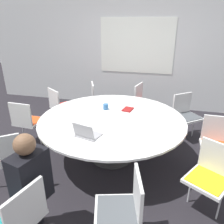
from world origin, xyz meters
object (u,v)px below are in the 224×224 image
(chair_2, at_px, (211,173))
(person_0, at_px, (30,180))
(chair_6, at_px, (99,98))
(spiral_notebook, at_px, (128,109))
(chair_4, at_px, (186,113))
(chair_5, at_px, (144,100))
(chair_0, at_px, (19,215))
(chair_7, at_px, (60,105))
(laptop, at_px, (86,133))
(chair_3, at_px, (217,141))
(coffee_cup, at_px, (106,107))
(chair_1, at_px, (124,207))
(chair_8, at_px, (27,119))
(chair_9, at_px, (5,156))

(chair_2, distance_m, person_0, 1.97)
(chair_6, bearing_deg, spiral_notebook, 16.69)
(chair_4, distance_m, chair_5, 0.99)
(chair_4, xyz_separation_m, spiral_notebook, (-1.01, -0.63, 0.22))
(chair_0, relative_size, chair_2, 1.00)
(chair_7, xyz_separation_m, laptop, (1.14, -1.51, 0.26))
(chair_3, relative_size, person_0, 0.71)
(spiral_notebook, height_order, coffee_cup, coffee_cup)
(chair_6, xyz_separation_m, chair_7, (-0.66, -0.58, 0.00))
(chair_2, height_order, spiral_notebook, chair_2)
(chair_3, relative_size, laptop, 2.37)
(chair_1, height_order, chair_6, same)
(chair_2, relative_size, chair_8, 1.00)
(chair_2, relative_size, chair_3, 1.00)
(chair_1, bearing_deg, chair_9, 59.15)
(chair_3, distance_m, chair_6, 2.63)
(chair_4, relative_size, laptop, 2.37)
(coffee_cup, bearing_deg, chair_4, 26.83)
(person_0, bearing_deg, chair_3, -36.65)
(laptop, relative_size, spiral_notebook, 1.54)
(chair_0, distance_m, chair_6, 3.25)
(chair_6, distance_m, chair_9, 2.51)
(chair_4, height_order, chair_8, same)
(chair_6, bearing_deg, laptop, -9.47)
(chair_9, bearing_deg, chair_5, 20.56)
(chair_6, height_order, laptop, laptop)
(chair_1, relative_size, chair_8, 1.00)
(chair_4, distance_m, chair_9, 3.13)
(spiral_notebook, bearing_deg, chair_2, -44.43)
(chair_8, xyz_separation_m, spiral_notebook, (1.75, 0.37, 0.22))
(chair_9, distance_m, spiral_notebook, 1.98)
(laptop, bearing_deg, chair_5, -88.21)
(chair_4, bearing_deg, coffee_cup, -11.26)
(chair_5, distance_m, person_0, 3.20)
(chair_9, bearing_deg, chair_1, -54.20)
(chair_2, bearing_deg, coffee_cup, -3.13)
(chair_5, distance_m, chair_6, 1.01)
(chair_0, xyz_separation_m, chair_7, (-0.90, 2.66, 0.00))
(chair_8, bearing_deg, chair_5, 41.62)
(chair_5, xyz_separation_m, laptop, (-0.52, -2.20, 0.26))
(chair_6, bearing_deg, chair_0, -18.22)
(chair_8, bearing_deg, person_0, -51.30)
(chair_7, height_order, person_0, person_0)
(chair_8, bearing_deg, laptop, -23.09)
(chair_6, xyz_separation_m, chair_9, (-0.51, -2.46, 0.00))
(person_0, distance_m, spiral_notebook, 2.05)
(chair_8, bearing_deg, chair_0, -54.81)
(laptop, xyz_separation_m, spiral_notebook, (0.36, 1.05, -0.04))
(chair_0, distance_m, chair_3, 2.70)
(chair_6, xyz_separation_m, laptop, (0.48, -2.09, 0.26))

